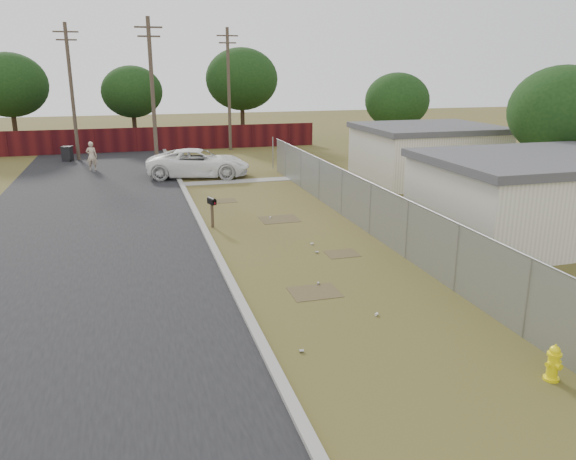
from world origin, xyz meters
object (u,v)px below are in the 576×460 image
object	(u,v)px
pedestrian	(92,156)
trash_bin	(67,154)
pickup_truck	(199,163)
mailbox	(212,204)
fire_hydrant	(553,363)

from	to	relation	value
pedestrian	trash_bin	world-z (taller)	pedestrian
trash_bin	pickup_truck	bearing A→B (deg)	-45.52
pickup_truck	trash_bin	size ratio (longest dim) A/B	5.73
mailbox	trash_bin	world-z (taller)	mailbox
mailbox	pedestrian	xyz separation A→B (m)	(-5.26, 14.84, -0.08)
mailbox	pickup_truck	distance (m)	10.98
fire_hydrant	pickup_truck	bearing A→B (deg)	99.79
fire_hydrant	trash_bin	world-z (taller)	trash_bin
fire_hydrant	mailbox	bearing A→B (deg)	110.67
pickup_truck	pedestrian	distance (m)	7.24
fire_hydrant	pedestrian	bearing A→B (deg)	110.06
pickup_truck	trash_bin	world-z (taller)	pickup_truck
fire_hydrant	pedestrian	size ratio (longest dim) A/B	0.45
fire_hydrant	mailbox	distance (m)	14.26
pedestrian	pickup_truck	bearing A→B (deg)	155.83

